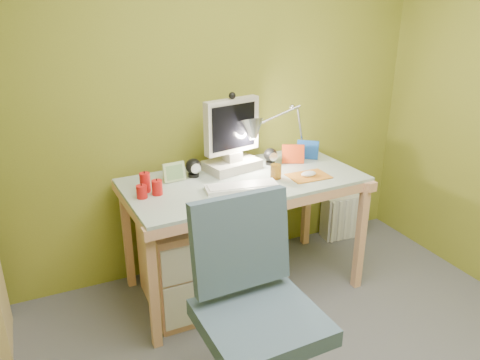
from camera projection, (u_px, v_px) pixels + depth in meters
name	position (u px, v px, depth m)	size (l,w,h in m)	color
wall_back	(201.00, 99.00, 3.04)	(3.20, 0.01, 2.40)	olive
desk	(244.00, 234.00, 3.02)	(1.45, 0.73, 0.78)	tan
monitor	(232.00, 128.00, 2.93)	(0.41, 0.24, 0.56)	#B8B2A6
speaker_left	(193.00, 168.00, 2.89)	(0.10, 0.10, 0.12)	black
speaker_right	(270.00, 156.00, 3.10)	(0.09, 0.09, 0.11)	black
keyboard	(242.00, 187.00, 2.73)	(0.43, 0.14, 0.02)	white
mousepad	(309.00, 176.00, 2.91)	(0.25, 0.18, 0.01)	#B6691C
mouse	(309.00, 174.00, 2.90)	(0.10, 0.06, 0.03)	white
amber_tumbler	(276.00, 172.00, 2.87)	(0.07, 0.07, 0.09)	brown
candle_cluster	(147.00, 185.00, 2.63)	(0.15, 0.13, 0.11)	red
photo_frame_red	(293.00, 154.00, 3.12)	(0.15, 0.02, 0.13)	#BD3914
photo_frame_blue	(308.00, 150.00, 3.21)	(0.15, 0.02, 0.13)	#154392
photo_frame_green	(174.00, 172.00, 2.82)	(0.14, 0.02, 0.12)	#ADC789
desk_lamp	(294.00, 119.00, 3.10)	(0.53, 0.23, 0.56)	silver
task_chair	(261.00, 317.00, 2.04)	(0.58, 0.58, 1.05)	#394C5E
radiator	(344.00, 215.00, 3.76)	(0.36, 0.14, 0.36)	silver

